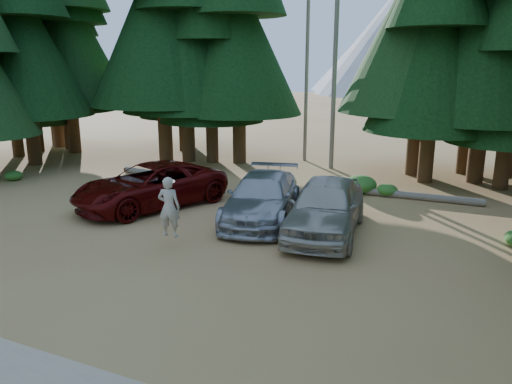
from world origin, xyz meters
TOP-DOWN VIEW (x-y plane):
  - ground at (0.00, 0.00)m, footprint 160.00×160.00m
  - forest_belt_north at (0.00, 15.00)m, footprint 36.00×7.00m
  - snag_front at (0.80, 14.50)m, footprint 0.24×0.24m
  - snag_back at (-1.20, 16.00)m, footprint 0.20×0.20m
  - mountain_peak at (-2.59, 88.23)m, footprint 48.00×50.00m
  - red_pickup at (-3.56, 4.50)m, footprint 4.88×6.67m
  - silver_minivan_center at (1.04, 4.81)m, footprint 3.42×5.90m
  - silver_minivan_right at (3.56, 4.26)m, footprint 2.87×5.66m
  - frisbee_player at (-0.30, 0.98)m, footprint 0.76×0.59m
  - log_left at (-6.42, 8.93)m, footprint 4.17×0.71m
  - log_mid at (2.53, 7.74)m, footprint 3.27×2.02m
  - log_right at (6.04, 9.83)m, footprint 4.69×0.39m
  - shrub_far_left at (-6.66, 9.61)m, footprint 0.93×0.93m
  - shrub_left at (-5.70, 8.47)m, footprint 0.93×0.93m
  - shrub_center_left at (0.17, 9.32)m, footprint 1.06×1.06m
  - shrub_center_right at (1.65, 9.34)m, footprint 0.82×0.82m
  - shrub_right at (4.55, 9.98)m, footprint 0.90×0.90m
  - shrub_far_right at (3.41, 10.00)m, footprint 1.38×1.38m
  - shrub_edge_west at (-12.27, 5.50)m, footprint 0.83×0.83m

SIDE VIEW (x-z plane):
  - ground at x=0.00m, z-range 0.00..0.00m
  - forest_belt_north at x=0.00m, z-range -11.00..11.00m
  - log_mid at x=2.53m, z-range 0.00..0.30m
  - log_left at x=-6.42m, z-range 0.00..0.30m
  - log_right at x=6.04m, z-range 0.00..0.30m
  - shrub_center_right at x=1.65m, z-range 0.00..0.45m
  - shrub_edge_west at x=-12.27m, z-range 0.00..0.46m
  - shrub_right at x=4.55m, z-range 0.00..0.50m
  - shrub_far_left at x=-6.66m, z-range 0.00..0.51m
  - shrub_left at x=-5.70m, z-range 0.00..0.51m
  - shrub_center_left at x=0.17m, z-range 0.00..0.58m
  - shrub_far_right at x=3.41m, z-range 0.00..0.76m
  - silver_minivan_center at x=1.04m, z-range 0.00..1.61m
  - red_pickup at x=-3.56m, z-range 0.00..1.68m
  - silver_minivan_right at x=3.56m, z-range 0.00..1.85m
  - frisbee_player at x=-0.30m, z-range 0.40..2.24m
  - snag_back at x=-1.20m, z-range 0.00..10.00m
  - snag_front at x=0.80m, z-range 0.00..12.00m
  - mountain_peak at x=-2.59m, z-range -1.29..26.71m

